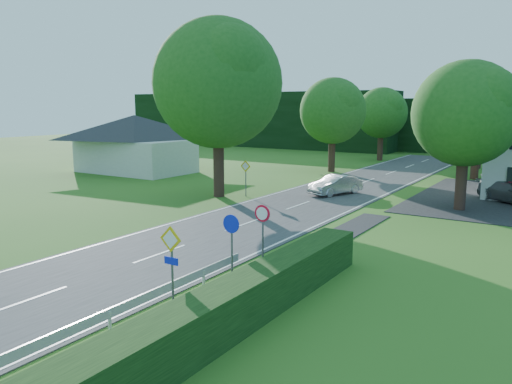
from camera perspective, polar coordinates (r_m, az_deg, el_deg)
The scene contains 19 objects.
road at distance 27.03m, azimuth 0.87°, elevation -2.96°, with size 7.00×80.00×0.04m, color #323234.
line_edge_left at distance 28.83m, azimuth -4.63°, elevation -2.14°, with size 0.12×80.00×0.01m, color white.
line_edge_right at distance 25.51m, azimuth 7.10°, elevation -3.75°, with size 0.12×80.00×0.01m, color white.
line_centre at distance 27.03m, azimuth 0.87°, elevation -2.91°, with size 0.12×80.00×0.01m, color white, non-canonical shape.
tree_main at distance 33.06m, azimuth -4.37°, elevation 9.47°, with size 9.40×9.40×11.64m, color #1E5319, non-canonical shape.
tree_left_far at distance 46.46m, azimuth 8.73°, elevation 7.57°, with size 7.00×7.00×8.58m, color #1E5319, non-canonical shape.
tree_right_far at distance 44.97m, azimuth 24.03°, elevation 7.11°, with size 7.40×7.40×9.09m, color #1E5319, non-canonical shape.
tree_left_back at distance 57.47m, azimuth 14.11°, elevation 7.54°, with size 6.60×6.60×8.07m, color #1E5319, non-canonical shape.
tree_right_back at distance 53.05m, azimuth 24.25°, elevation 6.54°, with size 6.20×6.20×7.56m, color #1E5319, non-canonical shape.
tree_right_mid at distance 30.94m, azimuth 22.71°, elevation 5.89°, with size 7.00×7.00×8.58m, color #1E5319, non-canonical shape.
treeline_left at distance 76.86m, azimuth -0.38°, elevation 8.29°, with size 44.00×6.00×8.00m, color black.
bungalow_left at distance 47.01m, azimuth -13.64°, elevation 5.51°, with size 11.00×6.50×5.20m.
streetlight at distance 32.97m, azimuth 22.60°, elevation 6.39°, with size 2.03×0.18×8.00m.
sign_priority_right at distance 14.75m, azimuth -9.66°, elevation -6.84°, with size 0.78×0.09×2.59m.
sign_roundabout at distance 17.03m, azimuth -2.83°, elevation -4.88°, with size 0.64×0.08×2.37m.
sign_speed_limit at distance 18.61m, azimuth 0.73°, elevation -3.30°, with size 0.64×0.11×2.37m.
sign_priority_left at distance 33.27m, azimuth -1.19°, elevation 2.41°, with size 0.78×0.09×2.44m.
moving_car at distance 34.42m, azimuth 9.08°, elevation 0.83°, with size 1.40×4.02×1.32m, color #AEAEB3.
motorcycle at distance 36.71m, azimuth 8.03°, elevation 1.22°, with size 0.72×2.07×1.09m, color black.
Camera 1 is at (13.88, -2.42, 5.98)m, focal length 35.00 mm.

